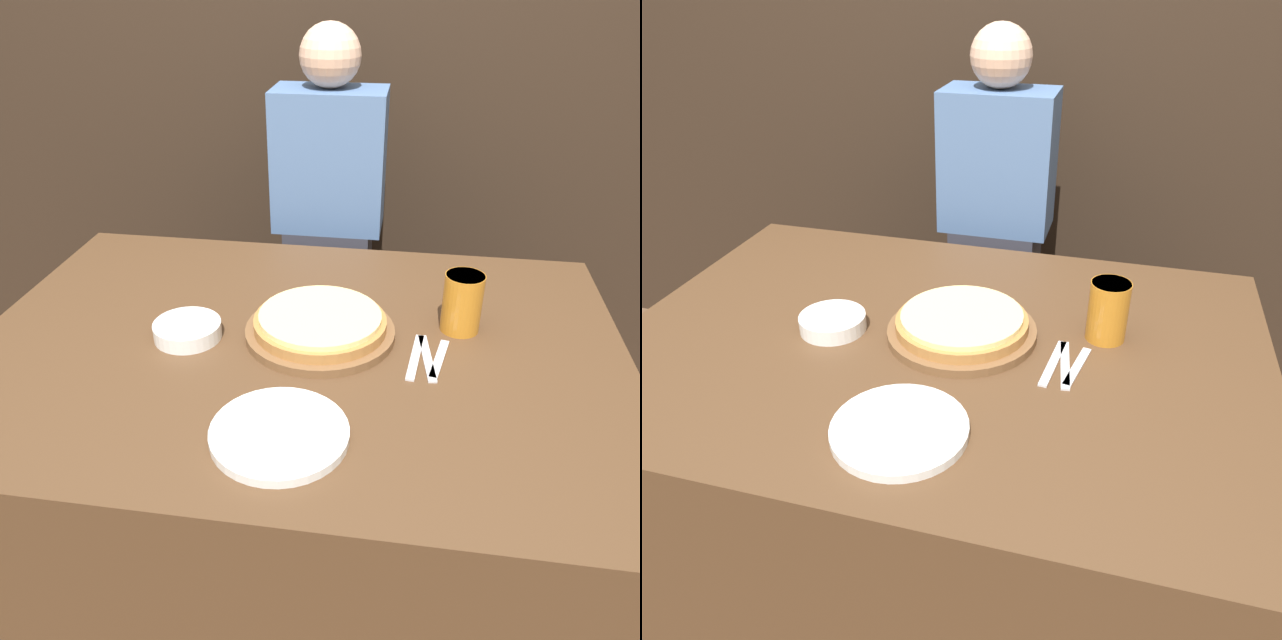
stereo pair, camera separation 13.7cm
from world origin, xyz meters
The scene contains 11 objects.
ground_plane centered at (0.00, 0.00, 0.00)m, with size 12.00×12.00×0.00m, color brown.
back_wall centered at (0.00, 1.09, 1.30)m, with size 6.00×0.05×2.60m.
dining_table centered at (0.00, 0.00, 0.39)m, with size 1.42×1.03×0.78m.
pizza_on_board centered at (0.05, 0.03, 0.80)m, with size 0.33×0.33×0.06m.
beer_glass centered at (0.35, 0.11, 0.85)m, with size 0.09×0.09×0.14m.
dinner_plate centered at (0.03, -0.32, 0.79)m, with size 0.25×0.25×0.02m.
side_bowl centered at (-0.24, -0.02, 0.80)m, with size 0.15×0.15×0.04m.
fork centered at (0.26, -0.03, 0.78)m, with size 0.04×0.17×0.00m.
dinner_knife centered at (0.28, -0.03, 0.78)m, with size 0.04×0.17×0.00m.
spoon centered at (0.31, -0.03, 0.78)m, with size 0.05×0.15×0.00m.
diner_person centered at (-0.03, 0.73, 0.67)m, with size 0.34×0.20×1.36m.
Camera 1 is at (0.23, -1.14, 1.51)m, focal length 35.00 mm.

